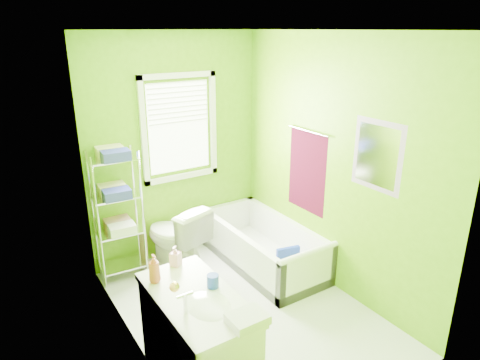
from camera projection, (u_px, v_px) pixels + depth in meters
ground at (245, 310)px, 4.20m from camera, size 2.90×2.90×0.00m
room_envelope at (245, 159)px, 3.68m from camera, size 2.14×2.94×2.62m
window at (179, 122)px, 4.81m from camera, size 0.92×0.05×1.22m
door at (192, 315)px, 2.55m from camera, size 0.09×0.80×2.00m
right_wall_decor at (332, 165)px, 4.27m from camera, size 0.04×1.48×1.17m
bathtub at (265, 252)px, 4.95m from camera, size 0.76×1.62×0.52m
toilet at (176, 238)px, 4.78m from camera, size 0.66×0.89×0.81m
vanity at (198, 338)px, 3.20m from camera, size 0.54×1.08×1.02m
wire_shelf_unit at (118, 201)px, 4.50m from camera, size 0.51×0.41×1.47m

